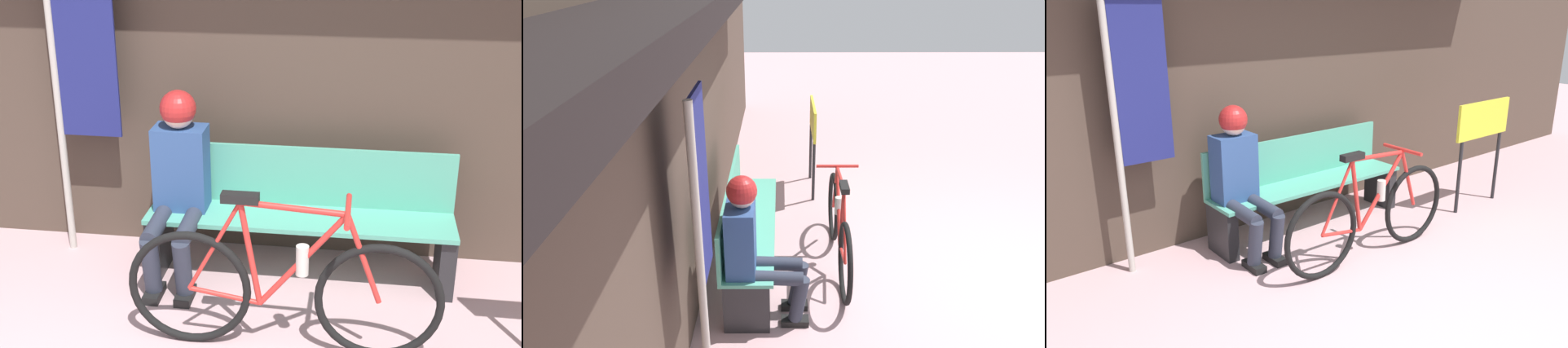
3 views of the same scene
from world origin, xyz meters
TOP-DOWN VIEW (x-y plane):
  - storefront_wall at (0.00, 2.67)m, footprint 12.00×0.56m
  - park_bench_near at (0.56, 2.27)m, footprint 1.97×0.42m
  - bicycle at (0.54, 1.41)m, footprint 1.74×0.40m
  - person_seated at (-0.22, 2.16)m, footprint 0.34×0.64m
  - banner_pole at (-0.94, 2.42)m, footprint 0.45×0.05m

SIDE VIEW (x-z plane):
  - bicycle at x=0.54m, z-range -0.09..0.85m
  - park_bench_near at x=0.56m, z-range -0.01..0.84m
  - person_seated at x=-0.22m, z-range 0.09..1.33m
  - banner_pole at x=-0.94m, z-range 0.28..2.32m
  - storefront_wall at x=0.00m, z-range 0.06..3.26m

